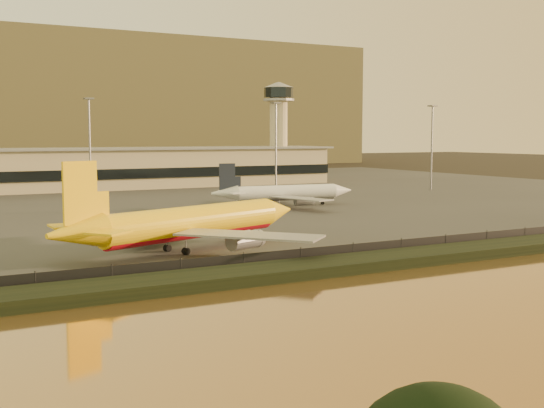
{
  "coord_description": "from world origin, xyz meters",
  "views": [
    {
      "loc": [
        -49.24,
        -85.76,
        16.53
      ],
      "look_at": [
        3.32,
        12.0,
        5.39
      ],
      "focal_mm": 45.0,
      "sensor_mm": 36.0,
      "label": 1
    }
  ],
  "objects": [
    {
      "name": "ground",
      "position": [
        0.0,
        0.0,
        0.0
      ],
      "size": [
        900.0,
        900.0,
        0.0
      ],
      "primitive_type": "plane",
      "color": "black",
      "rests_on": "ground"
    },
    {
      "name": "gse_vehicle_white",
      "position": [
        -15.1,
        29.04,
        1.22
      ],
      "size": [
        4.88,
        2.95,
        2.05
      ],
      "primitive_type": "cube",
      "rotation": [
        0.0,
        0.0,
        0.21
      ],
      "color": "white",
      "rests_on": "tarmac"
    },
    {
      "name": "tarmac",
      "position": [
        0.0,
        95.0,
        0.1
      ],
      "size": [
        320.0,
        220.0,
        0.2
      ],
      "primitive_type": "cube",
      "color": "#2D2D2D",
      "rests_on": "ground"
    },
    {
      "name": "control_tower",
      "position": [
        70.0,
        131.0,
        21.66
      ],
      "size": [
        11.2,
        11.2,
        35.5
      ],
      "color": "tan",
      "rests_on": "tarmac"
    },
    {
      "name": "gse_vehicle_yellow",
      "position": [
        7.81,
        32.97,
        0.99
      ],
      "size": [
        3.81,
        2.53,
        1.58
      ],
      "primitive_type": "cube",
      "rotation": [
        0.0,
        0.0,
        0.29
      ],
      "color": "yellow",
      "rests_on": "tarmac"
    },
    {
      "name": "apron_light_masts",
      "position": [
        15.0,
        75.0,
        15.7
      ],
      "size": [
        152.2,
        12.2,
        25.4
      ],
      "color": "slate",
      "rests_on": "tarmac"
    },
    {
      "name": "white_narrowbody_jet",
      "position": [
        27.94,
        51.81,
        3.24
      ],
      "size": [
        35.42,
        34.37,
        10.17
      ],
      "rotation": [
        0.0,
        0.0,
        -0.11
      ],
      "color": "white",
      "rests_on": "tarmac"
    },
    {
      "name": "perimeter_fence",
      "position": [
        0.0,
        -13.0,
        1.3
      ],
      "size": [
        300.0,
        0.05,
        2.2
      ],
      "primitive_type": "cube",
      "color": "black",
      "rests_on": "tarmac"
    },
    {
      "name": "embankment",
      "position": [
        0.0,
        -17.0,
        0.7
      ],
      "size": [
        320.0,
        7.0,
        1.4
      ],
      "primitive_type": "cube",
      "color": "black",
      "rests_on": "ground"
    },
    {
      "name": "dhl_cargo_jet",
      "position": [
        -14.27,
        4.14,
        4.16
      ],
      "size": [
        43.09,
        40.92,
        13.27
      ],
      "rotation": [
        0.0,
        0.0,
        0.35
      ],
      "color": "yellow",
      "rests_on": "tarmac"
    },
    {
      "name": "terminal_building",
      "position": [
        -14.52,
        125.55,
        6.25
      ],
      "size": [
        202.0,
        25.0,
        12.6
      ],
      "color": "tan",
      "rests_on": "tarmac"
    }
  ]
}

